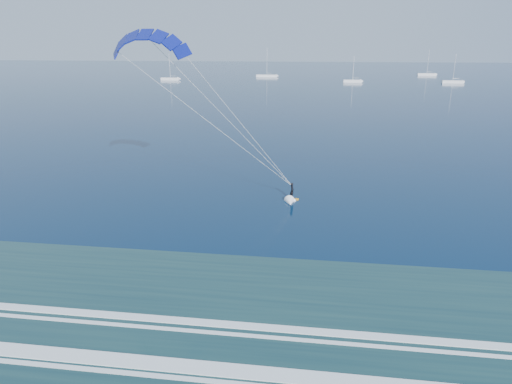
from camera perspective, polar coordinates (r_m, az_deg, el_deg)
The scene contains 6 objects.
kitesurfer_rig at distance 44.95m, azimuth -3.82°, elevation 9.24°, with size 18.33×9.75×18.56m.
sailboat_0 at distance 225.95m, azimuth -10.65°, elevation 13.74°, with size 8.89×2.40×12.19m.
sailboat_1 at distance 244.41m, azimuth 1.37°, elevation 14.34°, with size 10.90×2.40×14.40m.
sailboat_2 at distance 213.12m, azimuth 11.99°, elevation 13.43°, with size 8.09×2.40×11.31m.
sailboat_3 at distance 272.39m, azimuth 20.57°, elevation 13.62°, with size 9.85×2.40×13.24m.
sailboat_4 at distance 222.21m, azimuth 23.37°, elevation 12.55°, with size 9.03×2.40×12.28m.
Camera 1 is at (7.57, -13.83, 16.21)m, focal length 32.00 mm.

